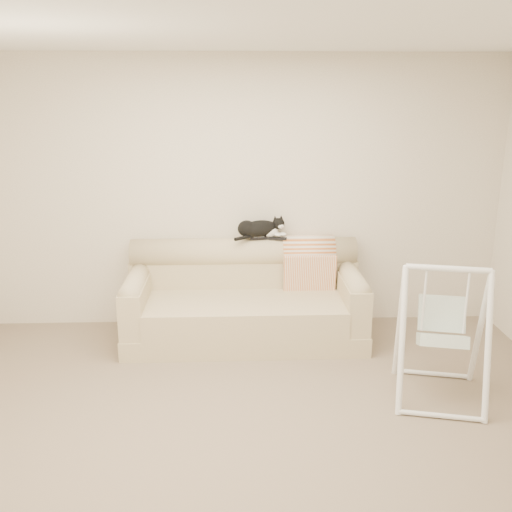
{
  "coord_description": "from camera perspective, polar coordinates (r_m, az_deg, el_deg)",
  "views": [
    {
      "loc": [
        -0.11,
        -3.42,
        2.28
      ],
      "look_at": [
        0.08,
        1.27,
        0.9
      ],
      "focal_mm": 40.0,
      "sensor_mm": 36.0,
      "label": 1
    }
  ],
  "objects": [
    {
      "name": "room_shell",
      "position": [
        3.5,
        -0.5,
        3.99
      ],
      "size": [
        5.04,
        4.04,
        2.6
      ],
      "color": "beige",
      "rests_on": "ground"
    },
    {
      "name": "baby_swing",
      "position": [
        4.52,
        18.09,
        -7.29
      ],
      "size": [
        0.78,
        0.81,
        1.06
      ],
      "color": "white",
      "rests_on": "ground"
    },
    {
      "name": "remote_a",
      "position": [
        5.44,
        0.3,
        1.83
      ],
      "size": [
        0.18,
        0.07,
        0.03
      ],
      "color": "black",
      "rests_on": "sofa"
    },
    {
      "name": "throw_blanket",
      "position": [
        5.53,
        5.23,
        0.03
      ],
      "size": [
        0.5,
        0.38,
        0.58
      ],
      "color": "#C96322",
      "rests_on": "sofa"
    },
    {
      "name": "remote_b",
      "position": [
        5.43,
        2.2,
        1.78
      ],
      "size": [
        0.18,
        0.09,
        0.02
      ],
      "color": "black",
      "rests_on": "sofa"
    },
    {
      "name": "tuxedo_cat",
      "position": [
        5.43,
        0.37,
        2.77
      ],
      "size": [
        0.51,
        0.33,
        0.21
      ],
      "color": "black",
      "rests_on": "sofa"
    },
    {
      "name": "ground_plane",
      "position": [
        4.11,
        -0.44,
        -17.27
      ],
      "size": [
        5.0,
        5.0,
        0.0
      ],
      "primitive_type": "plane",
      "color": "brown",
      "rests_on": "ground"
    },
    {
      "name": "sofa",
      "position": [
        5.39,
        -1.15,
        -4.55
      ],
      "size": [
        2.2,
        0.93,
        0.9
      ],
      "color": "tan",
      "rests_on": "ground"
    }
  ]
}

